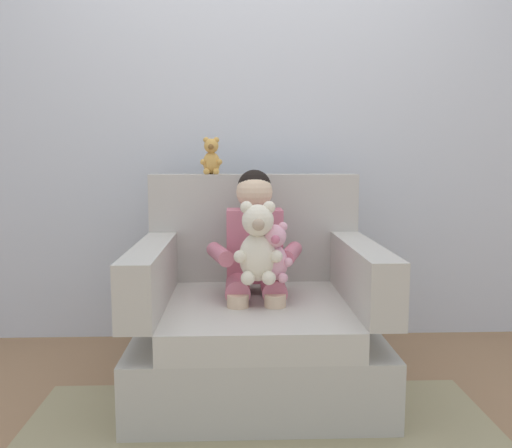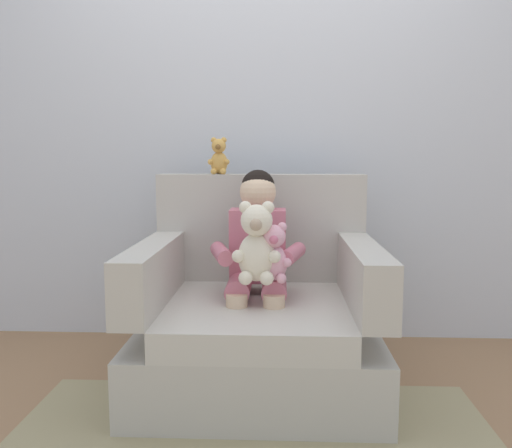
{
  "view_description": "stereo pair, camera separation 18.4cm",
  "coord_description": "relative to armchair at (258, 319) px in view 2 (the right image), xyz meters",
  "views": [
    {
      "loc": [
        -0.09,
        -2.3,
        1.05
      ],
      "look_at": [
        -0.01,
        -0.05,
        0.76
      ],
      "focal_mm": 36.92,
      "sensor_mm": 36.0,
      "label": 1
    },
    {
      "loc": [
        0.1,
        -2.3,
        1.05
      ],
      "look_at": [
        -0.01,
        -0.05,
        0.76
      ],
      "focal_mm": 36.92,
      "sensor_mm": 36.0,
      "label": 2
    }
  ],
  "objects": [
    {
      "name": "ground_plane",
      "position": [
        0.0,
        -0.05,
        -0.31
      ],
      "size": [
        8.0,
        8.0,
        0.0
      ],
      "primitive_type": "plane",
      "color": "#936D4C"
    },
    {
      "name": "back_wall",
      "position": [
        0.0,
        0.72,
        0.99
      ],
      "size": [
        6.0,
        0.1,
        2.6
      ],
      "primitive_type": "cube",
      "color": "silver",
      "rests_on": "ground"
    },
    {
      "name": "armchair",
      "position": [
        0.0,
        0.0,
        0.0
      ],
      "size": [
        1.06,
        0.96,
        0.96
      ],
      "color": "#BCB7AD",
      "rests_on": "ground"
    },
    {
      "name": "seated_child",
      "position": [
        -0.01,
        0.03,
        0.32
      ],
      "size": [
        0.45,
        0.39,
        0.82
      ],
      "rotation": [
        0.0,
        0.0,
        0.08
      ],
      "color": "#C66B7F",
      "rests_on": "armchair"
    },
    {
      "name": "plush_pink",
      "position": [
        0.07,
        -0.14,
        0.33
      ],
      "size": [
        0.15,
        0.12,
        0.26
      ],
      "rotation": [
        0.0,
        0.0,
        0.22
      ],
      "color": "#EAA8BC",
      "rests_on": "armchair"
    },
    {
      "name": "plush_cream",
      "position": [
        0.0,
        -0.16,
        0.37
      ],
      "size": [
        0.21,
        0.17,
        0.35
      ],
      "rotation": [
        0.0,
        0.0,
        -0.17
      ],
      "color": "silver",
      "rests_on": "armchair"
    },
    {
      "name": "plush_honey_on_backrest",
      "position": [
        -0.22,
        0.36,
        0.74
      ],
      "size": [
        0.11,
        0.09,
        0.19
      ],
      "rotation": [
        0.0,
        0.0,
        -0.04
      ],
      "color": "gold",
      "rests_on": "armchair"
    }
  ]
}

